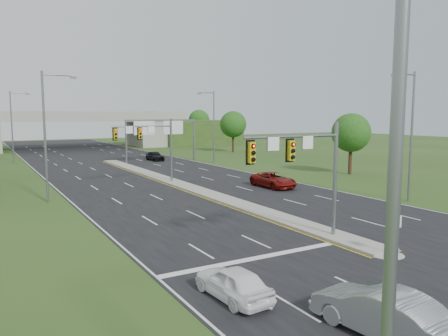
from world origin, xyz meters
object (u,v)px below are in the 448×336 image
object	(u,v)px
sign_gantry	(160,129)
car_white	(233,282)
overpass	(72,133)
car_far_c	(155,156)
car_silver	(381,312)
signal_mast_far	(152,140)
keep_right_sign	(397,229)
signal_mast_near	(307,162)
car_far_a	(273,180)

from	to	relation	value
sign_gantry	car_white	size ratio (longest dim) A/B	2.92
overpass	car_far_c	world-z (taller)	overpass
car_white	car_silver	bearing A→B (deg)	115.46
signal_mast_far	car_white	bearing A→B (deg)	-104.59
overpass	car_white	distance (m)	85.31
overpass	car_white	size ratio (longest dim) A/B	20.19
overpass	car_far_c	xyz separation A→B (m)	(6.69, -32.46, -2.78)
overpass	car_silver	world-z (taller)	overpass
keep_right_sign	overpass	xyz separation A→B (m)	(0.00, 84.53, 2.04)
signal_mast_far	keep_right_sign	distance (m)	29.71
signal_mast_near	car_far_a	distance (m)	19.80
car_silver	keep_right_sign	bearing A→B (deg)	-151.77
signal_mast_far	car_silver	size ratio (longest dim) A/B	1.42
car_far_c	car_white	bearing A→B (deg)	-109.89
signal_mast_far	car_silver	bearing A→B (deg)	-98.05
sign_gantry	car_far_a	distance (m)	28.69
signal_mast_far	car_white	world-z (taller)	signal_mast_far
keep_right_sign	car_far_c	size ratio (longest dim) A/B	0.49
car_white	keep_right_sign	bearing A→B (deg)	176.98
sign_gantry	car_silver	world-z (taller)	sign_gantry
sign_gantry	overpass	bearing A→B (deg)	100.79
signal_mast_far	sign_gantry	world-z (taller)	signal_mast_far
signal_mast_far	car_far_c	xyz separation A→B (m)	(8.95, 22.61, -3.95)
keep_right_sign	car_far_a	bearing A→B (deg)	70.05
car_white	overpass	bearing A→B (deg)	-100.59
keep_right_sign	sign_gantry	distance (m)	50.04
signal_mast_far	keep_right_sign	xyz separation A→B (m)	(2.26, -29.45, -3.21)
car_white	car_far_c	distance (m)	54.80
signal_mast_near	signal_mast_far	size ratio (longest dim) A/B	1.00
signal_mast_far	car_far_a	xyz separation A→B (m)	(9.93, -8.33, -3.94)
car_far_c	keep_right_sign	bearing A→B (deg)	-99.51
car_white	car_far_a	bearing A→B (deg)	-133.53
sign_gantry	car_far_a	size ratio (longest dim) A/B	2.09
car_white	car_far_c	size ratio (longest dim) A/B	0.89
signal_mast_near	overpass	size ratio (longest dim) A/B	0.09
overpass	car_silver	size ratio (longest dim) A/B	16.21
keep_right_sign	car_white	world-z (taller)	keep_right_sign
keep_right_sign	overpass	distance (m)	84.55
sign_gantry	overpass	xyz separation A→B (m)	(-6.68, 35.08, -1.69)
car_far_a	car_far_c	world-z (taller)	car_far_a
keep_right_sign	car_far_a	size ratio (longest dim) A/B	0.40
car_silver	signal_mast_near	bearing A→B (deg)	-124.51
sign_gantry	car_far_c	world-z (taller)	sign_gantry
car_far_c	signal_mast_far	bearing A→B (deg)	-113.79
car_silver	signal_mast_far	bearing A→B (deg)	-105.54
signal_mast_near	car_silver	xyz separation A→B (m)	(-4.90, -9.60, -3.89)
keep_right_sign	sign_gantry	xyz separation A→B (m)	(6.68, 49.45, 3.72)
overpass	car_far_c	distance (m)	33.26
car_white	car_silver	world-z (taller)	car_silver
sign_gantry	car_silver	distance (m)	56.50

